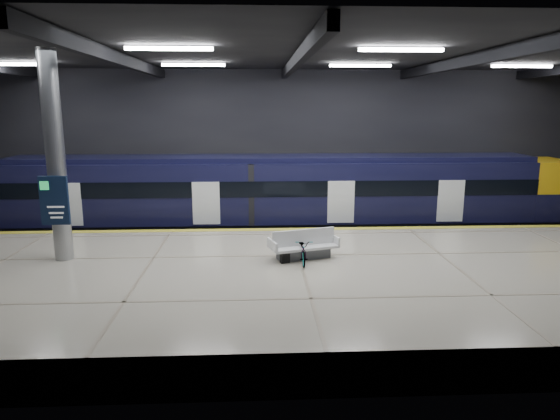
{
  "coord_description": "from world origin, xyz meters",
  "views": [
    {
      "loc": [
        -1.47,
        -17.65,
        6.2
      ],
      "look_at": [
        -0.52,
        1.5,
        2.2
      ],
      "focal_mm": 32.0,
      "sensor_mm": 36.0,
      "label": 1
    }
  ],
  "objects": [
    {
      "name": "info_column",
      "position": [
        -8.0,
        -1.03,
        4.46
      ],
      "size": [
        0.9,
        0.78,
        6.9
      ],
      "color": "#9EA0A5",
      "rests_on": "platform"
    },
    {
      "name": "rails",
      "position": [
        0.0,
        5.5,
        0.08
      ],
      "size": [
        30.0,
        1.52,
        0.16
      ],
      "color": "gray",
      "rests_on": "ground"
    },
    {
      "name": "room_shell",
      "position": [
        -0.0,
        0.0,
        5.72
      ],
      "size": [
        30.1,
        16.1,
        8.05
      ],
      "color": "black",
      "rests_on": "ground"
    },
    {
      "name": "bench",
      "position": [
        0.14,
        -1.35,
        1.46
      ],
      "size": [
        2.48,
        1.57,
        1.02
      ],
      "rotation": [
        0.0,
        0.0,
        0.29
      ],
      "color": "#595B60",
      "rests_on": "platform"
    },
    {
      "name": "pannier_bag",
      "position": [
        -0.52,
        -1.82,
        1.28
      ],
      "size": [
        0.34,
        0.27,
        0.35
      ],
      "primitive_type": "cube",
      "rotation": [
        0.0,
        0.0,
        0.36
      ],
      "color": "black",
      "rests_on": "platform"
    },
    {
      "name": "train",
      "position": [
        1.13,
        5.5,
        2.06
      ],
      "size": [
        29.4,
        2.84,
        3.79
      ],
      "color": "black",
      "rests_on": "ground"
    },
    {
      "name": "platform",
      "position": [
        0.0,
        -2.5,
        0.55
      ],
      "size": [
        30.0,
        11.0,
        1.1
      ],
      "primitive_type": "cube",
      "color": "#B4AE98",
      "rests_on": "ground"
    },
    {
      "name": "safety_strip",
      "position": [
        0.0,
        2.75,
        1.11
      ],
      "size": [
        30.0,
        0.4,
        0.01
      ],
      "primitive_type": "cube",
      "color": "gold",
      "rests_on": "platform"
    },
    {
      "name": "ground",
      "position": [
        0.0,
        0.0,
        0.0
      ],
      "size": [
        30.0,
        30.0,
        0.0
      ],
      "primitive_type": "plane",
      "color": "black",
      "rests_on": "ground"
    },
    {
      "name": "bicycle",
      "position": [
        0.08,
        -1.82,
        1.52
      ],
      "size": [
        0.57,
        1.6,
        0.84
      ],
      "primitive_type": "imported",
      "rotation": [
        0.0,
        0.0,
        -0.01
      ],
      "color": "#99999E",
      "rests_on": "platform"
    }
  ]
}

